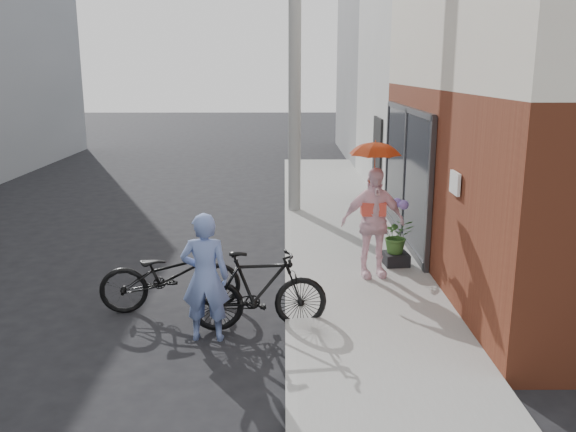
{
  "coord_description": "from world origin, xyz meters",
  "views": [
    {
      "loc": [
        0.87,
        -7.82,
        3.31
      ],
      "look_at": [
        0.93,
        1.3,
        1.1
      ],
      "focal_mm": 38.0,
      "sensor_mm": 36.0,
      "label": 1
    }
  ],
  "objects_px": {
    "kimono_woman": "(373,223)",
    "officer": "(205,277)",
    "bike_left": "(171,275)",
    "planter": "(396,259)",
    "bike_right": "(259,290)",
    "utility_pole": "(295,60)"
  },
  "relations": [
    {
      "from": "kimono_woman",
      "to": "planter",
      "type": "bearing_deg",
      "value": 37.47
    },
    {
      "from": "utility_pole",
      "to": "bike_left",
      "type": "height_order",
      "value": "utility_pole"
    },
    {
      "from": "utility_pole",
      "to": "bike_right",
      "type": "xyz_separation_m",
      "value": [
        -0.56,
        -6.42,
        -2.97
      ]
    },
    {
      "from": "bike_left",
      "to": "kimono_woman",
      "type": "distance_m",
      "value": 3.19
    },
    {
      "from": "bike_right",
      "to": "bike_left",
      "type": "bearing_deg",
      "value": 55.55
    },
    {
      "from": "utility_pole",
      "to": "kimono_woman",
      "type": "relative_size",
      "value": 4.05
    },
    {
      "from": "utility_pole",
      "to": "officer",
      "type": "distance_m",
      "value": 7.34
    },
    {
      "from": "utility_pole",
      "to": "planter",
      "type": "bearing_deg",
      "value": -68.45
    },
    {
      "from": "utility_pole",
      "to": "bike_right",
      "type": "bearing_deg",
      "value": -94.95
    },
    {
      "from": "officer",
      "to": "bike_left",
      "type": "height_order",
      "value": "officer"
    },
    {
      "from": "bike_right",
      "to": "planter",
      "type": "distance_m",
      "value": 3.19
    },
    {
      "from": "kimono_woman",
      "to": "officer",
      "type": "bearing_deg",
      "value": -149.34
    },
    {
      "from": "bike_left",
      "to": "bike_right",
      "type": "distance_m",
      "value": 1.42
    },
    {
      "from": "bike_left",
      "to": "planter",
      "type": "distance_m",
      "value": 3.83
    },
    {
      "from": "bike_left",
      "to": "planter",
      "type": "bearing_deg",
      "value": -73.91
    },
    {
      "from": "bike_right",
      "to": "planter",
      "type": "bearing_deg",
      "value": -50.45
    },
    {
      "from": "utility_pole",
      "to": "bike_right",
      "type": "distance_m",
      "value": 7.1
    },
    {
      "from": "bike_left",
      "to": "planter",
      "type": "height_order",
      "value": "bike_left"
    },
    {
      "from": "officer",
      "to": "bike_left",
      "type": "bearing_deg",
      "value": -56.99
    },
    {
      "from": "officer",
      "to": "kimono_woman",
      "type": "xyz_separation_m",
      "value": [
        2.35,
        2.05,
        0.17
      ]
    },
    {
      "from": "officer",
      "to": "kimono_woman",
      "type": "relative_size",
      "value": 0.94
    },
    {
      "from": "bike_left",
      "to": "bike_right",
      "type": "height_order",
      "value": "bike_right"
    }
  ]
}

